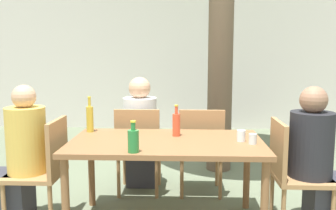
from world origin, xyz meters
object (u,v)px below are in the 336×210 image
Objects in this scene: patio_chair_2 at (138,146)px; drinking_glass_0 at (241,136)px; person_seated_0 at (17,163)px; person_seated_1 at (321,166)px; dining_table_front at (166,149)px; person_seated_2 at (141,138)px; soda_bottle_1 at (176,124)px; oil_cruet_2 at (90,118)px; patio_chair_1 at (291,169)px; patio_chair_0 at (45,165)px; drinking_glass_1 at (253,139)px; green_bottle_0 at (133,140)px; patio_chair_3 at (201,147)px.

drinking_glass_0 is at bearing 143.57° from patio_chair_2.
person_seated_0 is 1.00× the size of person_seated_1.
patio_chair_2 is 1.71m from person_seated_1.
person_seated_0 is at bearing 35.87° from patio_chair_2.
patio_chair_2 is 0.76× the size of person_seated_0.
person_seated_2 reaches higher than dining_table_front.
dining_table_front is 1.33× the size of person_seated_1.
person_seated_2 is at bearing 117.75° from soda_bottle_1.
soda_bottle_1 is 0.79m from oil_cruet_2.
patio_chair_1 is at bearing 90.00° from person_seated_1.
person_seated_2 is (0.70, 0.91, 0.03)m from patio_chair_0.
person_seated_2 reaches higher than person_seated_0.
dining_table_front is 0.62m from drinking_glass_0.
person_seated_1 is 13.01× the size of drinking_glass_0.
person_seated_1 is 14.45× the size of drinking_glass_1.
soda_bottle_1 is (0.39, -0.74, 0.30)m from person_seated_2.
patio_chair_1 is 0.23m from person_seated_1.
drinking_glass_0 is (-0.65, 0.00, 0.25)m from person_seated_1.
green_bottle_0 is (0.09, -1.28, 0.28)m from person_seated_2.
person_seated_0 reaches higher than drinking_glass_1.
drinking_glass_0 is at bearing 135.26° from person_seated_2.
patio_chair_0 is at bearing 177.05° from drinking_glass_1.
drinking_glass_0 reaches higher than drinking_glass_1.
person_seated_1 is 5.10× the size of green_bottle_0.
patio_chair_1 is at bearing 145.61° from person_seated_2.
green_bottle_0 reaches higher than patio_chair_1.
drinking_glass_1 is (0.61, -0.26, -0.06)m from soda_bottle_1.
person_seated_0 is 1.14m from green_bottle_0.
person_seated_0 reaches higher than person_seated_1.
person_seated_0 is (-1.25, -0.00, -0.13)m from dining_table_front.
patio_chair_3 is 1.71m from person_seated_0.
person_seated_0 is at bearing 23.42° from patio_chair_3.
patio_chair_1 is 9.87× the size of drinking_glass_0.
person_seated_1 is (2.27, -0.00, 0.02)m from patio_chair_0.
drinking_glass_0 is (0.92, -0.68, 0.27)m from patio_chair_2.
person_seated_0 reaches higher than dining_table_front.
patio_chair_2 is at bearing 125.87° from person_seated_0.
patio_chair_2 is (-0.31, 0.68, -0.15)m from dining_table_front.
person_seated_2 reaches higher than soda_bottle_1.
drinking_glass_0 is at bearing -13.03° from oil_cruet_2.
patio_chair_2 is at bearing 0.00° from patio_chair_3.
oil_cruet_2 reaches higher than green_bottle_0.
green_bottle_0 is at bearing -54.32° from oil_cruet_2.
patio_chair_2 is at bearing 127.43° from soda_bottle_1.
patio_chair_0 is at bearing 27.02° from patio_chair_3.
oil_cruet_2 reaches higher than drinking_glass_1.
patio_chair_3 is at bearing 63.01° from green_bottle_0.
patio_chair_1 is 0.75× the size of person_seated_2.
person_seated_0 is at bearing -179.97° from drinking_glass_0.
patio_chair_3 reaches higher than drinking_glass_0.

